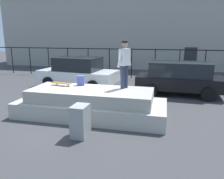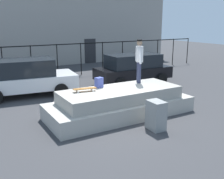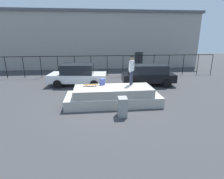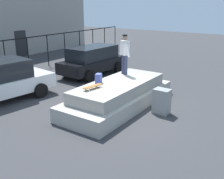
# 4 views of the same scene
# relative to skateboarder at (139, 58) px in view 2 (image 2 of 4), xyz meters

# --- Properties ---
(ground_plane) EXTENTS (60.00, 60.00, 0.00)m
(ground_plane) POSITION_rel_skateboarder_xyz_m (-1.64, -0.60, -2.01)
(ground_plane) COLOR #38383A
(concrete_ledge) EXTENTS (5.49, 2.14, 1.02)m
(concrete_ledge) POSITION_rel_skateboarder_xyz_m (-1.16, -0.48, -1.55)
(concrete_ledge) COLOR #ADA89E
(concrete_ledge) RESTS_ON ground_plane
(skateboarder) EXTENTS (0.43, 0.75, 1.72)m
(skateboarder) POSITION_rel_skateboarder_xyz_m (0.00, 0.00, 0.00)
(skateboarder) COLOR #2D334C
(skateboarder) RESTS_ON concrete_ledge
(skateboard) EXTENTS (0.85, 0.33, 0.12)m
(skateboard) POSITION_rel_skateboarder_xyz_m (-2.47, -0.18, -0.89)
(skateboard) COLOR brown
(skateboard) RESTS_ON concrete_ledge
(backpack) EXTENTS (0.32, 0.27, 0.38)m
(backpack) POSITION_rel_skateboarder_xyz_m (-1.76, 0.09, -0.80)
(backpack) COLOR #3F4C99
(backpack) RESTS_ON concrete_ledge
(car_white_sedan_near) EXTENTS (4.77, 2.65, 1.72)m
(car_white_sedan_near) POSITION_rel_skateboarder_xyz_m (-3.51, 4.15, -1.14)
(car_white_sedan_near) COLOR white
(car_white_sedan_near) RESTS_ON ground_plane
(car_black_hatchback_mid) EXTENTS (4.27, 2.16, 1.66)m
(car_black_hatchback_mid) POSITION_rel_skateboarder_xyz_m (2.17, 3.50, -1.13)
(car_black_hatchback_mid) COLOR black
(car_black_hatchback_mid) RESTS_ON ground_plane
(utility_box) EXTENTS (0.46, 0.61, 0.96)m
(utility_box) POSITION_rel_skateboarder_xyz_m (-0.90, -2.22, -1.53)
(utility_box) COLOR gray
(utility_box) RESTS_ON ground_plane
(fence_row) EXTENTS (24.06, 0.06, 2.06)m
(fence_row) POSITION_rel_skateboarder_xyz_m (-1.64, 7.43, -0.66)
(fence_row) COLOR black
(fence_row) RESTS_ON ground_plane
(warehouse_building) EXTENTS (25.99, 7.69, 6.83)m
(warehouse_building) POSITION_rel_skateboarder_xyz_m (-1.64, 15.29, 1.41)
(warehouse_building) COLOR gray
(warehouse_building) RESTS_ON ground_plane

